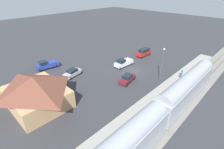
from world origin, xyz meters
TOP-DOWN VIEW (x-y plane):
  - ground_plane at (0.00, 0.00)m, footprint 200.00×200.00m
  - railway_track at (-14.00, 0.00)m, footprint 4.80×70.00m
  - platform at (-10.00, 0.00)m, footprint 3.20×46.00m
  - passenger_train at (-14.00, 12.30)m, footprint 2.93×37.55m
  - station_building at (4.00, 22.00)m, footprint 11.32×9.23m
  - pedestrian_on_platform at (-10.38, -3.88)m, footprint 0.36×0.36m
  - pedestrian_waiting_far at (-10.02, -5.11)m, footprint 0.36×0.36m
  - suv_red at (3.85, -10.37)m, footprint 2.22×5.00m
  - pickup_white at (3.50, -0.67)m, footprint 2.33×5.52m
  - sedan_silver at (8.56, 11.70)m, footprint 2.68×4.77m
  - pickup_blue at (16.68, 13.71)m, footprint 2.75×5.63m
  - sedan_maroon at (-2.34, 5.03)m, footprint 2.58×4.75m
  - light_pole_near_platform at (-7.20, -0.37)m, footprint 0.44×0.44m

SIDE VIEW (x-z plane):
  - ground_plane at x=0.00m, z-range 0.00..0.00m
  - railway_track at x=-14.00m, z-range -0.06..0.24m
  - platform at x=-10.00m, z-range 0.00..0.30m
  - sedan_silver at x=8.56m, z-range 0.01..1.75m
  - sedan_maroon at x=-2.34m, z-range 0.01..1.75m
  - pickup_white at x=3.50m, z-range -0.04..2.10m
  - pickup_blue at x=16.68m, z-range -0.04..2.10m
  - suv_red at x=3.85m, z-range 0.04..2.26m
  - pedestrian_on_platform at x=-10.38m, z-range 0.43..2.14m
  - pedestrian_waiting_far at x=-10.02m, z-range 0.43..2.14m
  - passenger_train at x=-14.00m, z-range 0.37..5.35m
  - station_building at x=4.00m, z-range 0.11..5.74m
  - light_pole_near_platform at x=-7.20m, z-range 0.99..8.58m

